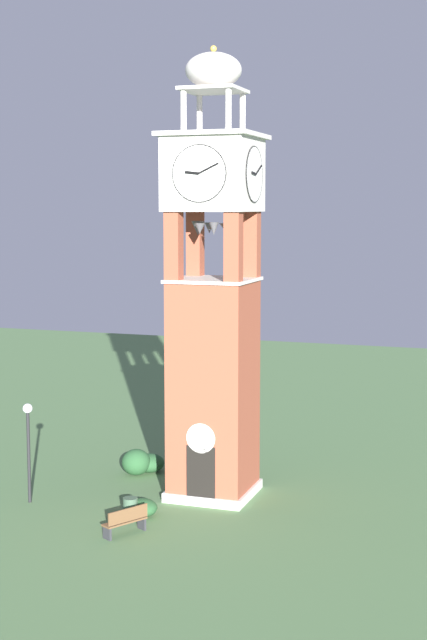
{
  "coord_description": "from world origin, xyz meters",
  "views": [
    {
      "loc": [
        11.1,
        -32.3,
        10.92
      ],
      "look_at": [
        0.0,
        0.0,
        6.72
      ],
      "focal_mm": 51.91,
      "sensor_mm": 36.0,
      "label": 1
    }
  ],
  "objects_px": {
    "clock_tower": "(213,313)",
    "park_bench": "(126,521)",
    "lamp_post": "(28,434)",
    "trash_bin": "(130,509)"
  },
  "relations": [
    {
      "from": "clock_tower",
      "to": "park_bench",
      "type": "xyz_separation_m",
      "value": [
        -1.37,
        -5.05,
        -6.52
      ]
    },
    {
      "from": "clock_tower",
      "to": "lamp_post",
      "type": "bearing_deg",
      "value": -153.64
    },
    {
      "from": "clock_tower",
      "to": "park_bench",
      "type": "height_order",
      "value": "clock_tower"
    },
    {
      "from": "clock_tower",
      "to": "lamp_post",
      "type": "distance_m",
      "value": 8.17
    },
    {
      "from": "lamp_post",
      "to": "trash_bin",
      "type": "distance_m",
      "value": 4.91
    },
    {
      "from": "clock_tower",
      "to": "lamp_post",
      "type": "height_order",
      "value": "clock_tower"
    },
    {
      "from": "park_bench",
      "to": "clock_tower",
      "type": "bearing_deg",
      "value": 74.83
    },
    {
      "from": "clock_tower",
      "to": "park_bench",
      "type": "bearing_deg",
      "value": -105.17
    },
    {
      "from": "clock_tower",
      "to": "park_bench",
      "type": "distance_m",
      "value": 8.36
    },
    {
      "from": "lamp_post",
      "to": "trash_bin",
      "type": "relative_size",
      "value": 4.67
    }
  ]
}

